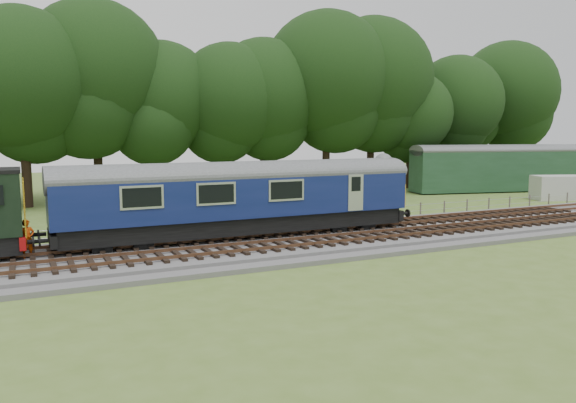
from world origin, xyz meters
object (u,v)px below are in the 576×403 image
worker (27,239)px  caravan (559,188)px  dmu_railcar (242,192)px  parked_coach (499,166)px

worker → caravan: caravan is taller
worker → caravan: 40.61m
dmu_railcar → worker: dmu_railcar is taller
dmu_railcar → parked_coach: 33.23m
dmu_railcar → parked_coach: size_ratio=1.05×
dmu_railcar → caravan: bearing=11.1°
dmu_railcar → caravan: (30.24, 5.96, -1.60)m
worker → caravan: size_ratio=0.40×
parked_coach → caravan: size_ratio=4.18×
worker → parked_coach: bearing=3.6°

